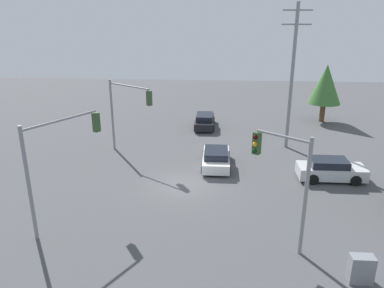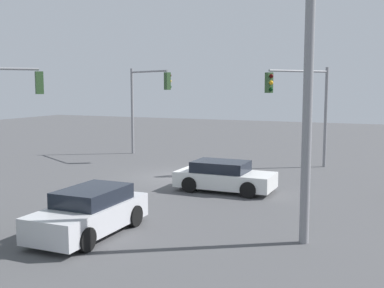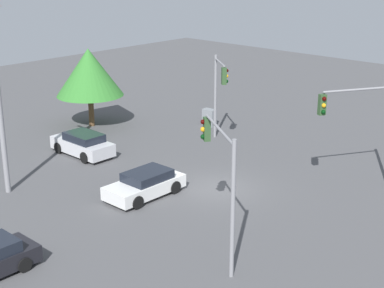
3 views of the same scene
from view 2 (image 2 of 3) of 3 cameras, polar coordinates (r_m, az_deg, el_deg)
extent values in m
plane|color=#4C4C4F|center=(24.58, -1.67, -3.95)|extent=(80.00, 80.00, 0.00)
cube|color=silver|center=(21.34, 3.96, -4.20)|extent=(1.88, 4.29, 0.67)
cube|color=black|center=(21.31, 3.43, -2.66)|extent=(1.66, 2.36, 0.47)
cylinder|color=black|center=(21.83, 8.05, -4.48)|extent=(0.22, 0.69, 0.69)
cylinder|color=black|center=(20.14, 6.67, -5.43)|extent=(0.22, 0.69, 0.69)
cylinder|color=black|center=(22.66, 1.54, -3.99)|extent=(0.22, 0.69, 0.69)
cylinder|color=black|center=(21.05, -0.29, -4.84)|extent=(0.22, 0.69, 0.69)
cube|color=silver|center=(15.51, -12.09, -8.40)|extent=(4.33, 1.80, 0.77)
cube|color=black|center=(15.53, -11.68, -5.99)|extent=(2.38, 1.58, 0.48)
cylinder|color=black|center=(14.05, -12.43, -11.00)|extent=(0.71, 0.22, 0.71)
cylinder|color=black|center=(15.09, -17.77, -9.92)|extent=(0.71, 0.22, 0.71)
cylinder|color=black|center=(16.21, -6.79, -8.46)|extent=(0.71, 0.22, 0.71)
cylinder|color=black|center=(17.11, -11.78, -7.73)|extent=(0.71, 0.22, 0.71)
cylinder|color=gray|center=(28.37, 15.55, 3.03)|extent=(0.18, 0.18, 5.67)
cylinder|color=gray|center=(26.81, 12.61, 8.43)|extent=(3.54, 2.52, 0.12)
cube|color=#2D4C28|center=(25.38, 9.11, 7.19)|extent=(0.44, 0.42, 1.05)
sphere|color=#360503|center=(25.25, 9.38, 7.95)|extent=(0.22, 0.22, 0.22)
sphere|color=orange|center=(25.25, 9.37, 7.19)|extent=(0.22, 0.22, 0.22)
sphere|color=black|center=(25.25, 9.35, 6.42)|extent=(0.22, 0.22, 0.22)
cylinder|color=gray|center=(23.48, -20.88, 8.33)|extent=(2.14, 1.71, 0.12)
cube|color=#2D4C28|center=(23.68, -17.65, 6.93)|extent=(0.44, 0.43, 1.05)
sphere|color=#360503|center=(23.86, -17.75, 7.73)|extent=(0.22, 0.22, 0.22)
sphere|color=orange|center=(23.85, -17.72, 6.92)|extent=(0.22, 0.22, 0.22)
sphere|color=black|center=(23.85, -17.69, 6.12)|extent=(0.22, 0.22, 0.22)
cylinder|color=gray|center=(33.11, -7.09, 3.86)|extent=(0.18, 0.18, 5.78)
cylinder|color=gray|center=(31.19, -5.18, 8.55)|extent=(2.29, 3.84, 0.12)
cube|color=#2D4C28|center=(29.33, -2.94, 7.46)|extent=(0.41, 0.43, 1.05)
sphere|color=#360503|center=(29.43, -2.66, 8.11)|extent=(0.22, 0.22, 0.22)
sphere|color=orange|center=(29.43, -2.66, 7.46)|extent=(0.22, 0.22, 0.22)
sphere|color=black|center=(29.43, -2.66, 6.80)|extent=(0.22, 0.22, 0.22)
cylinder|color=gray|center=(14.25, 13.72, 10.80)|extent=(0.28, 0.28, 11.30)
camera|label=1|loc=(38.15, -35.75, 14.48)|focal=35.00mm
camera|label=3|loc=(43.10, 40.99, 15.42)|focal=55.00mm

